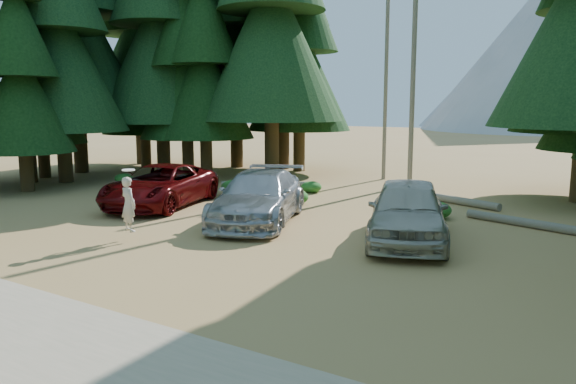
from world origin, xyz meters
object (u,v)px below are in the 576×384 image
at_px(silver_minivan_center, 259,197).
at_px(log_mid, 458,201).
at_px(red_pickup, 161,186).
at_px(silver_minivan_right, 408,211).
at_px(log_left, 265,185).
at_px(frisbee_player, 129,204).
at_px(log_right, 531,224).

distance_m(silver_minivan_center, log_mid, 8.48).
height_order(red_pickup, silver_minivan_right, silver_minivan_right).
height_order(silver_minivan_center, silver_minivan_right, silver_minivan_right).
height_order(silver_minivan_center, log_left, silver_minivan_center).
bearing_deg(log_mid, silver_minivan_right, -64.48).
distance_m(frisbee_player, log_mid, 12.88).
distance_m(frisbee_player, log_right, 12.60).
relative_size(silver_minivan_center, log_mid, 1.59).
height_order(silver_minivan_center, log_right, silver_minivan_center).
height_order(red_pickup, log_mid, red_pickup).
relative_size(silver_minivan_center, log_left, 1.40).
xyz_separation_m(silver_minivan_right, log_right, (2.74, 3.89, -0.77)).
distance_m(silver_minivan_right, log_right, 4.82).
bearing_deg(frisbee_player, silver_minivan_center, -98.74).
bearing_deg(frisbee_player, log_mid, -106.38).
bearing_deg(log_right, frisbee_player, -123.17).
distance_m(silver_minivan_center, silver_minivan_right, 5.20).
xyz_separation_m(frisbee_player, log_left, (-2.60, 10.74, -0.94)).
relative_size(red_pickup, frisbee_player, 3.22).
distance_m(silver_minivan_center, log_left, 7.93).
bearing_deg(silver_minivan_right, log_mid, 73.55).
distance_m(silver_minivan_center, log_right, 8.89).
xyz_separation_m(silver_minivan_right, log_left, (-9.50, 6.56, -0.77)).
relative_size(silver_minivan_center, silver_minivan_right, 1.10).
bearing_deg(log_mid, silver_minivan_center, -102.38).
bearing_deg(frisbee_player, silver_minivan_right, -135.12).
relative_size(silver_minivan_center, frisbee_player, 3.26).
bearing_deg(log_right, log_left, -175.40).
height_order(silver_minivan_right, frisbee_player, frisbee_player).
xyz_separation_m(silver_minivan_center, log_mid, (4.74, 7.00, -0.70)).
bearing_deg(red_pickup, frisbee_player, -70.24).
bearing_deg(log_mid, log_right, -21.92).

